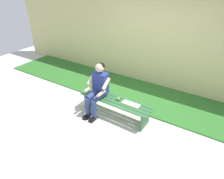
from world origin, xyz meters
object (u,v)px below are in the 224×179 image
(bench_near, at_px, (115,104))
(person_seated, at_px, (98,88))
(apple, at_px, (118,99))
(book_open, at_px, (131,104))

(bench_near, height_order, person_seated, person_seated)
(apple, height_order, book_open, apple)
(bench_near, xyz_separation_m, person_seated, (0.42, 0.10, 0.34))
(person_seated, relative_size, book_open, 2.96)
(bench_near, bearing_deg, book_open, -176.18)
(apple, bearing_deg, book_open, 179.19)
(apple, bearing_deg, bench_near, 28.69)
(apple, relative_size, book_open, 0.18)
(person_seated, height_order, apple, person_seated)
(bench_near, height_order, apple, apple)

